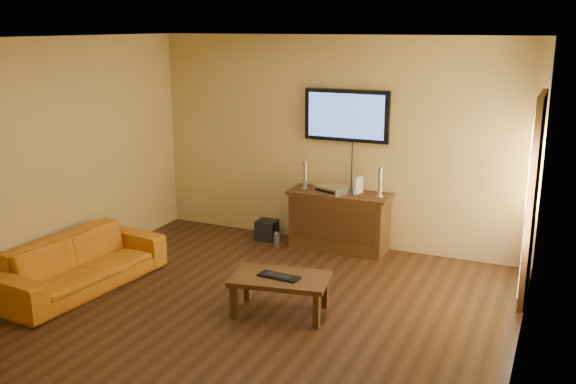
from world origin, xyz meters
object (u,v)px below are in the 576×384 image
Objects in this scene: television at (347,116)px; bottle at (276,240)px; subwoofer at (267,230)px; av_receiver at (332,189)px; sofa at (81,255)px; coffee_table at (280,282)px; game_console at (358,185)px; media_console at (339,221)px; keyboard at (279,276)px; speaker_left at (305,176)px; speaker_right at (380,183)px.

bottle is at bearing -147.42° from television.
av_receiver is at bearing -4.91° from subwoofer.
coffee_table is at bearing -76.85° from sofa.
television is 5.18× the size of game_console.
subwoofer is at bearing -178.57° from media_console.
av_receiver reaches higher than keyboard.
speaker_left reaches higher than coffee_table.
keyboard is at bearing -87.31° from television.
av_receiver is 0.34m from game_console.
media_console is 0.85m from bottle.
coffee_table is 1.98m from bottle.
speaker_right is (0.52, -0.01, 0.55)m from media_console.
game_console is (2.39, 2.38, 0.48)m from sofa.
speaker_left is at bearing -2.94° from subwoofer.
media_console is at bearing 2.48° from speaker_left.
sofa is 3.12m from av_receiver.
media_console is 2.08m from keyboard.
speaker_left is at bearing -179.27° from speaker_right.
speaker_left is 1.41× the size of subwoofer.
sofa is at bearing -130.32° from television.
sofa is at bearing -139.03° from speaker_right.
speaker_right is at bearing 78.60° from keyboard.
speaker_right is 1.76× the size of game_console.
subwoofer is 1.21× the size of bottle.
game_console is at bearing -39.31° from sofa.
bottle is at bearing -28.37° from sofa.
game_console is 0.50× the size of keyboard.
sofa is 2.59m from subwoofer.
television is at bearing 25.99° from speaker_left.
game_console reaches higher than coffee_table.
television is at bearing 92.75° from coffee_table.
coffee_table is 4.80× the size of bottle.
bottle is (-0.99, -0.32, -0.76)m from game_console.
media_console is 0.72m from speaker_left.
av_receiver is at bearing -4.28° from speaker_left.
subwoofer is (-1.13, 2.02, -0.21)m from coffee_table.
media_console is at bearing 179.18° from speaker_right.
media_console is 3.44× the size of speaker_right.
bottle is 2.02m from keyboard.
game_console is (0.70, 0.06, -0.06)m from speaker_left.
game_console is (0.23, 0.04, 0.48)m from media_console.
av_receiver is 1.00m from bottle.
bottle is (-0.87, 1.77, -0.24)m from coffee_table.
bottle is at bearing -47.63° from subwoofer.
sofa is at bearing -172.70° from coffee_table.
coffee_table is 3.97× the size of subwoofer.
coffee_table is at bearing -74.19° from speaker_left.
speaker_right is (0.42, 2.04, 0.59)m from coffee_table.
sofa is 7.45× the size of subwoofer.
speaker_left is at bearing 105.81° from coffee_table.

